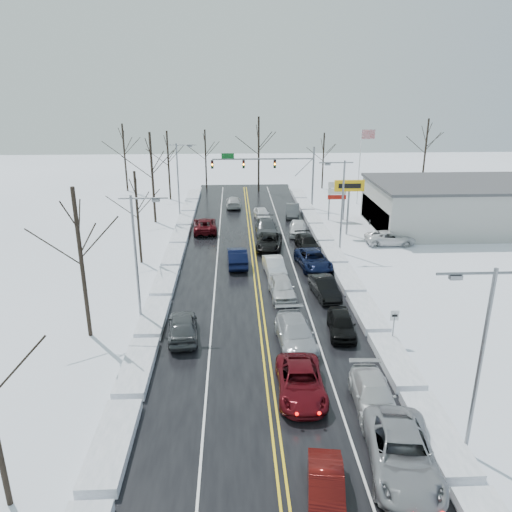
{
  "coord_description": "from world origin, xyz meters",
  "views": [
    {
      "loc": [
        -1.86,
        -35.96,
        16.04
      ],
      "look_at": [
        -0.1,
        2.23,
        2.5
      ],
      "focal_mm": 35.0,
      "sensor_mm": 36.0,
      "label": 1
    }
  ],
  "objects_px": {
    "flagpole": "(361,160)",
    "dealership_building": "(462,205)",
    "traffic_signal_mast": "(274,167)",
    "tires_plus_sign": "(349,189)",
    "oncoming_car_0": "(237,265)"
  },
  "relations": [
    {
      "from": "tires_plus_sign",
      "to": "oncoming_car_0",
      "type": "xyz_separation_m",
      "value": [
        -12.11,
        -9.15,
        -4.99
      ]
    },
    {
      "from": "dealership_building",
      "to": "oncoming_car_0",
      "type": "bearing_deg",
      "value": -156.45
    },
    {
      "from": "tires_plus_sign",
      "to": "flagpole",
      "type": "height_order",
      "value": "flagpole"
    },
    {
      "from": "traffic_signal_mast",
      "to": "dealership_building",
      "type": "xyz_separation_m",
      "value": [
        20.53,
        -9.99,
        -2.82
      ]
    },
    {
      "from": "dealership_building",
      "to": "tires_plus_sign",
      "type": "bearing_deg",
      "value": -171.53
    },
    {
      "from": "dealership_building",
      "to": "oncoming_car_0",
      "type": "relative_size",
      "value": 4.12
    },
    {
      "from": "flagpole",
      "to": "dealership_building",
      "type": "distance_m",
      "value": 15.24
    },
    {
      "from": "tires_plus_sign",
      "to": "dealership_building",
      "type": "bearing_deg",
      "value": 8.47
    },
    {
      "from": "traffic_signal_mast",
      "to": "tires_plus_sign",
      "type": "distance_m",
      "value": 13.92
    },
    {
      "from": "traffic_signal_mast",
      "to": "tires_plus_sign",
      "type": "xyz_separation_m",
      "value": [
        7.05,
        -12.0,
        -0.49
      ]
    },
    {
      "from": "flagpole",
      "to": "dealership_building",
      "type": "relative_size",
      "value": 0.49
    },
    {
      "from": "traffic_signal_mast",
      "to": "tires_plus_sign",
      "type": "relative_size",
      "value": 2.21
    },
    {
      "from": "dealership_building",
      "to": "oncoming_car_0",
      "type": "distance_m",
      "value": 28.04
    },
    {
      "from": "traffic_signal_mast",
      "to": "flagpole",
      "type": "relative_size",
      "value": 1.33
    },
    {
      "from": "tires_plus_sign",
      "to": "dealership_building",
      "type": "xyz_separation_m",
      "value": [
        13.48,
        2.01,
        -2.34
      ]
    }
  ]
}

